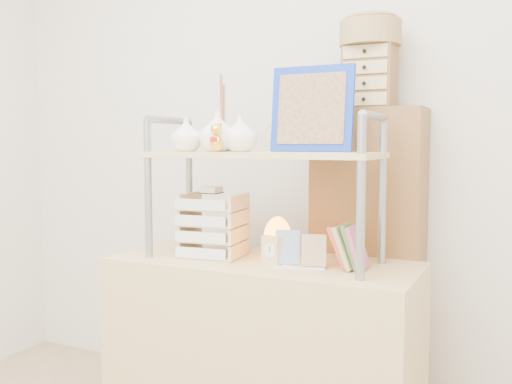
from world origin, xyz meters
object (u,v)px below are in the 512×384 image
(letter_tray, at_px, (212,228))
(salt_lamp, at_px, (277,238))
(desk, at_px, (262,353))
(cabinet, at_px, (368,268))

(letter_tray, bearing_deg, salt_lamp, 7.08)
(desk, height_order, letter_tray, letter_tray)
(cabinet, distance_m, salt_lamp, 0.47)
(letter_tray, relative_size, salt_lamp, 1.63)
(cabinet, height_order, salt_lamp, cabinet)
(salt_lamp, bearing_deg, desk, -159.82)
(desk, height_order, cabinet, cabinet)
(desk, bearing_deg, salt_lamp, 20.18)
(cabinet, relative_size, letter_tray, 4.79)
(desk, xyz_separation_m, salt_lamp, (0.05, 0.02, 0.46))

